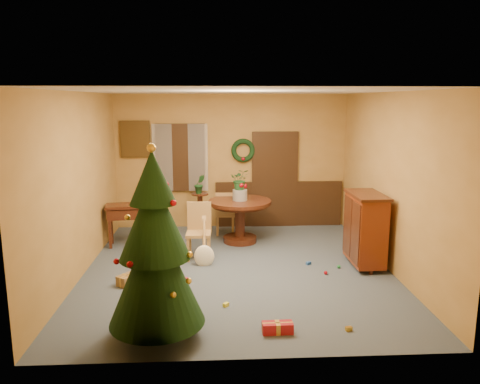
{
  "coord_description": "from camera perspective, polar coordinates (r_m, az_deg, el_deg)",
  "views": [
    {
      "loc": [
        -0.35,
        -7.37,
        2.77
      ],
      "look_at": [
        0.06,
        0.4,
        1.23
      ],
      "focal_mm": 35.0,
      "sensor_mm": 36.0,
      "label": 1
    }
  ],
  "objects": [
    {
      "name": "toy_a",
      "position": [
        8.17,
        8.35,
        -8.59
      ],
      "size": [
        0.09,
        0.08,
        0.05
      ],
      "primitive_type": "cube",
      "rotation": [
        0.0,
        0.0,
        0.55
      ],
      "color": "#2655A4",
      "rests_on": "floor"
    },
    {
      "name": "christmas_tree",
      "position": [
        5.46,
        -10.32,
        -6.9
      ],
      "size": [
        1.12,
        1.12,
        2.31
      ],
      "color": "#382111",
      "rests_on": "floor"
    },
    {
      "name": "stand_plant",
      "position": [
        9.59,
        -4.94,
        0.98
      ],
      "size": [
        0.26,
        0.23,
        0.39
      ],
      "primitive_type": "imported",
      "rotation": [
        0.0,
        0.0,
        0.3
      ],
      "color": "#19471E",
      "rests_on": "plant_stand"
    },
    {
      "name": "toy_e",
      "position": [
        6.09,
        13.11,
        -15.93
      ],
      "size": [
        0.09,
        0.07,
        0.05
      ],
      "primitive_type": "cube",
      "rotation": [
        0.0,
        0.0,
        0.25
      ],
      "color": "gold",
      "rests_on": "floor"
    },
    {
      "name": "chair_far",
      "position": [
        9.7,
        -1.83,
        -2.43
      ],
      "size": [
        0.41,
        0.41,
        0.92
      ],
      "color": "olive",
      "rests_on": "floor"
    },
    {
      "name": "urn",
      "position": [
        9.1,
        -0.01,
        -0.36
      ],
      "size": [
        0.29,
        0.29,
        0.21
      ],
      "primitive_type": "cylinder",
      "color": "slate",
      "rests_on": "dining_table"
    },
    {
      "name": "writing_desk",
      "position": [
        9.23,
        -13.19,
        -2.68
      ],
      "size": [
        0.96,
        0.56,
        0.81
      ],
      "color": "black",
      "rests_on": "floor"
    },
    {
      "name": "chair_near",
      "position": [
        8.33,
        -5.03,
        -4.46
      ],
      "size": [
        0.45,
        0.45,
        0.99
      ],
      "color": "olive",
      "rests_on": "floor"
    },
    {
      "name": "centerpiece_plant",
      "position": [
        9.05,
        -0.01,
        1.54
      ],
      "size": [
        0.36,
        0.32,
        0.4
      ],
      "primitive_type": "imported",
      "color": "#1E4C23",
      "rests_on": "urn"
    },
    {
      "name": "guitar",
      "position": [
        7.96,
        -4.41,
        -6.18
      ],
      "size": [
        0.46,
        0.59,
        0.78
      ],
      "primitive_type": null,
      "rotation": [
        -0.49,
        0.0,
        0.26
      ],
      "color": "white",
      "rests_on": "floor"
    },
    {
      "name": "gift_c",
      "position": [
        7.44,
        -13.58,
        -10.37
      ],
      "size": [
        0.33,
        0.35,
        0.16
      ],
      "color": "brown",
      "rests_on": "floor"
    },
    {
      "name": "toy_c",
      "position": [
        6.56,
        -1.73,
        -13.56
      ],
      "size": [
        0.09,
        0.09,
        0.05
      ],
      "primitive_type": "cube",
      "rotation": [
        0.0,
        0.0,
        0.82
      ],
      "color": "yellow",
      "rests_on": "floor"
    },
    {
      "name": "plant_stand",
      "position": [
        9.7,
        -4.89,
        -2.1
      ],
      "size": [
        0.34,
        0.34,
        0.89
      ],
      "color": "black",
      "rests_on": "floor"
    },
    {
      "name": "room_envelope",
      "position": [
        10.22,
        0.11,
        1.85
      ],
      "size": [
        5.5,
        5.5,
        5.5
      ],
      "color": "#3A4354",
      "rests_on": "ground"
    },
    {
      "name": "toy_b",
      "position": [
        8.09,
        11.96,
        -8.89
      ],
      "size": [
        0.06,
        0.06,
        0.06
      ],
      "primitive_type": "sphere",
      "color": "#227E38",
      "rests_on": "floor"
    },
    {
      "name": "gift_a",
      "position": [
        6.6,
        -8.41,
        -12.98
      ],
      "size": [
        0.38,
        0.33,
        0.17
      ],
      "color": "brown",
      "rests_on": "floor"
    },
    {
      "name": "gift_b",
      "position": [
        7.01,
        -7.47,
        -11.26
      ],
      "size": [
        0.29,
        0.29,
        0.22
      ],
      "color": "maroon",
      "rests_on": "floor"
    },
    {
      "name": "sideboard",
      "position": [
        8.12,
        15.04,
        -4.21
      ],
      "size": [
        0.53,
        0.98,
        1.25
      ],
      "color": "#4F1909",
      "rests_on": "floor"
    },
    {
      "name": "toy_d",
      "position": [
        7.78,
        10.4,
        -9.66
      ],
      "size": [
        0.06,
        0.06,
        0.06
      ],
      "primitive_type": "sphere",
      "color": "#A90B18",
      "rests_on": "floor"
    },
    {
      "name": "dining_table",
      "position": [
        9.18,
        -0.01,
        -2.56
      ],
      "size": [
        1.23,
        1.23,
        0.85
      ],
      "color": "black",
      "rests_on": "floor"
    },
    {
      "name": "gift_d",
      "position": [
        5.9,
        4.6,
        -16.16
      ],
      "size": [
        0.38,
        0.16,
        0.13
      ],
      "color": "maroon",
      "rests_on": "floor"
    }
  ]
}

